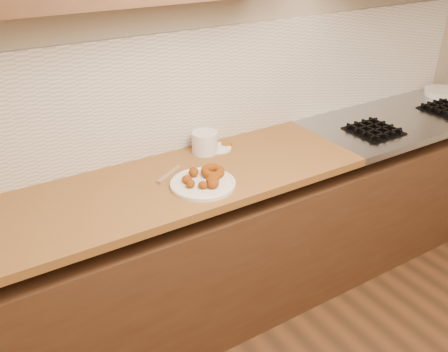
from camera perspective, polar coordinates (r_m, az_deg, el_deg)
The scene contains 14 objects.
wall_back at distance 2.48m, azimuth -0.82°, elevation 14.21°, with size 4.00×0.02×2.70m, color tan.
base_cabinet at distance 2.66m, azimuth 2.78°, elevation -7.87°, with size 3.60×0.60×0.77m, color #482E1A.
butcher_block at distance 2.14m, azimuth -11.49°, elevation -2.46°, with size 2.30×0.62×0.04m, color brown.
stovetop at distance 3.15m, azimuth 20.75°, elevation 6.49°, with size 1.30×0.62×0.04m, color #9EA0A5.
backsplash at distance 2.51m, azimuth -0.65°, elevation 10.84°, with size 3.60×0.02×0.60m, color silver.
burner_grates at distance 3.07m, azimuth 21.69°, elevation 6.44°, with size 0.91×0.26×0.03m.
donut_plate at distance 2.14m, azimuth -2.56°, elevation -0.95°, with size 0.30×0.30×0.02m, color white.
ring_donut at distance 2.19m, azimuth -1.37°, elevation 0.55°, with size 0.11×0.11×0.04m, color #843403.
fried_dough_chunks at distance 2.12m, azimuth -2.65°, elevation -0.45°, with size 0.16×0.21×0.04m.
plastic_tub at distance 2.43m, azimuth -2.33°, elevation 4.06°, with size 0.13×0.13×0.11m, color silver.
tub_lid at distance 2.49m, azimuth -0.70°, elevation 3.36°, with size 0.14×0.14×0.01m, color white.
brass_jar_lid at distance 2.53m, azimuth 0.31°, elevation 3.79°, with size 0.06×0.06×0.01m, color #B58120.
wooden_utensil at distance 2.24m, azimuth -6.60°, elevation 0.18°, with size 0.18×0.02×0.01m, color #93714E.
plate_stack at distance 3.62m, azimuth 24.88°, elevation 9.11°, with size 0.25×0.25×0.04m.
Camera 1 is at (-1.23, -0.07, 1.96)m, focal length 38.00 mm.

